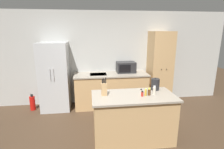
{
  "coord_description": "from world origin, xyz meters",
  "views": [
    {
      "loc": [
        -0.39,
        -2.62,
        2.07
      ],
      "look_at": [
        0.13,
        1.4,
        1.05
      ],
      "focal_mm": 28.0,
      "sensor_mm": 36.0,
      "label": 1
    }
  ],
  "objects_px": {
    "pantry_cabinet": "(160,68)",
    "spice_bottle_pale_salt": "(146,92)",
    "spice_bottle_tall_dark": "(141,92)",
    "fire_extinguisher": "(33,103)",
    "microwave": "(126,67)",
    "kettle": "(155,84)",
    "spice_bottle_green_herb": "(149,92)",
    "spice_bottle_short_red": "(142,94)",
    "refrigerator": "(55,77)",
    "knife_block": "(104,89)",
    "spice_bottle_amber_oil": "(154,90)"
  },
  "relations": [
    {
      "from": "refrigerator",
      "to": "spice_bottle_green_herb",
      "type": "xyz_separation_m",
      "value": [
        1.99,
        -1.67,
        0.09
      ]
    },
    {
      "from": "kettle",
      "to": "fire_extinguisher",
      "type": "relative_size",
      "value": 0.58
    },
    {
      "from": "microwave",
      "to": "spice_bottle_short_red",
      "type": "relative_size",
      "value": 5.16
    },
    {
      "from": "knife_block",
      "to": "spice_bottle_tall_dark",
      "type": "relative_size",
      "value": 3.23
    },
    {
      "from": "microwave",
      "to": "kettle",
      "type": "distance_m",
      "value": 1.54
    },
    {
      "from": "spice_bottle_tall_dark",
      "to": "spice_bottle_pale_salt",
      "type": "bearing_deg",
      "value": -48.83
    },
    {
      "from": "spice_bottle_green_herb",
      "to": "kettle",
      "type": "height_order",
      "value": "kettle"
    },
    {
      "from": "spice_bottle_tall_dark",
      "to": "fire_extinguisher",
      "type": "bearing_deg",
      "value": 147.32
    },
    {
      "from": "spice_bottle_tall_dark",
      "to": "microwave",
      "type": "bearing_deg",
      "value": 87.62
    },
    {
      "from": "microwave",
      "to": "spice_bottle_pale_salt",
      "type": "relative_size",
      "value": 3.92
    },
    {
      "from": "refrigerator",
      "to": "microwave",
      "type": "height_order",
      "value": "refrigerator"
    },
    {
      "from": "microwave",
      "to": "spice_bottle_green_herb",
      "type": "relative_size",
      "value": 3.76
    },
    {
      "from": "spice_bottle_short_red",
      "to": "kettle",
      "type": "bearing_deg",
      "value": 41.22
    },
    {
      "from": "refrigerator",
      "to": "spice_bottle_tall_dark",
      "type": "xyz_separation_m",
      "value": [
        1.85,
        -1.61,
        0.07
      ]
    },
    {
      "from": "refrigerator",
      "to": "knife_block",
      "type": "xyz_separation_m",
      "value": [
        1.17,
        -1.57,
        0.14
      ]
    },
    {
      "from": "refrigerator",
      "to": "kettle",
      "type": "xyz_separation_m",
      "value": [
        2.21,
        -1.39,
        0.14
      ]
    },
    {
      "from": "refrigerator",
      "to": "spice_bottle_amber_oil",
      "type": "relative_size",
      "value": 10.96
    },
    {
      "from": "fire_extinguisher",
      "to": "spice_bottle_short_red",
      "type": "bearing_deg",
      "value": -34.3
    },
    {
      "from": "pantry_cabinet",
      "to": "microwave",
      "type": "bearing_deg",
      "value": 174.82
    },
    {
      "from": "knife_block",
      "to": "spice_bottle_amber_oil",
      "type": "bearing_deg",
      "value": -4.17
    },
    {
      "from": "microwave",
      "to": "spice_bottle_green_herb",
      "type": "height_order",
      "value": "microwave"
    },
    {
      "from": "microwave",
      "to": "kettle",
      "type": "height_order",
      "value": "microwave"
    },
    {
      "from": "knife_block",
      "to": "kettle",
      "type": "height_order",
      "value": "knife_block"
    },
    {
      "from": "spice_bottle_short_red",
      "to": "spice_bottle_pale_salt",
      "type": "xyz_separation_m",
      "value": [
        0.07,
        0.02,
        0.01
      ]
    },
    {
      "from": "fire_extinguisher",
      "to": "spice_bottle_amber_oil",
      "type": "bearing_deg",
      "value": -30.62
    },
    {
      "from": "fire_extinguisher",
      "to": "microwave",
      "type": "bearing_deg",
      "value": 3.24
    },
    {
      "from": "pantry_cabinet",
      "to": "spice_bottle_amber_oil",
      "type": "distance_m",
      "value": 1.85
    },
    {
      "from": "spice_bottle_green_herb",
      "to": "spice_bottle_short_red",
      "type": "bearing_deg",
      "value": -165.53
    },
    {
      "from": "microwave",
      "to": "spice_bottle_pale_salt",
      "type": "bearing_deg",
      "value": -90.26
    },
    {
      "from": "knife_block",
      "to": "spice_bottle_amber_oil",
      "type": "distance_m",
      "value": 0.94
    },
    {
      "from": "spice_bottle_green_herb",
      "to": "kettle",
      "type": "distance_m",
      "value": 0.36
    },
    {
      "from": "refrigerator",
      "to": "fire_extinguisher",
      "type": "bearing_deg",
      "value": -178.21
    },
    {
      "from": "refrigerator",
      "to": "microwave",
      "type": "relative_size",
      "value": 3.42
    },
    {
      "from": "pantry_cabinet",
      "to": "spice_bottle_pale_salt",
      "type": "bearing_deg",
      "value": -119.29
    },
    {
      "from": "kettle",
      "to": "knife_block",
      "type": "bearing_deg",
      "value": -170.46
    },
    {
      "from": "fire_extinguisher",
      "to": "pantry_cabinet",
      "type": "bearing_deg",
      "value": 0.94
    },
    {
      "from": "spice_bottle_green_herb",
      "to": "knife_block",
      "type": "bearing_deg",
      "value": 172.73
    },
    {
      "from": "refrigerator",
      "to": "spice_bottle_short_red",
      "type": "xyz_separation_m",
      "value": [
        1.85,
        -1.71,
        0.07
      ]
    },
    {
      "from": "refrigerator",
      "to": "kettle",
      "type": "height_order",
      "value": "refrigerator"
    },
    {
      "from": "refrigerator",
      "to": "spice_bottle_short_red",
      "type": "relative_size",
      "value": 17.65
    },
    {
      "from": "microwave",
      "to": "spice_bottle_pale_salt",
      "type": "height_order",
      "value": "microwave"
    },
    {
      "from": "microwave",
      "to": "spice_bottle_short_red",
      "type": "bearing_deg",
      "value": -92.46
    },
    {
      "from": "spice_bottle_amber_oil",
      "to": "kettle",
      "type": "bearing_deg",
      "value": 65.94
    },
    {
      "from": "spice_bottle_pale_salt",
      "to": "kettle",
      "type": "distance_m",
      "value": 0.42
    },
    {
      "from": "spice_bottle_pale_salt",
      "to": "pantry_cabinet",
      "type": "bearing_deg",
      "value": 60.71
    },
    {
      "from": "knife_block",
      "to": "spice_bottle_pale_salt",
      "type": "bearing_deg",
      "value": -8.97
    },
    {
      "from": "knife_block",
      "to": "spice_bottle_amber_oil",
      "type": "xyz_separation_m",
      "value": [
        0.93,
        -0.07,
        -0.05
      ]
    },
    {
      "from": "spice_bottle_pale_salt",
      "to": "fire_extinguisher",
      "type": "distance_m",
      "value": 3.14
    },
    {
      "from": "pantry_cabinet",
      "to": "spice_bottle_tall_dark",
      "type": "relative_size",
      "value": 19.47
    },
    {
      "from": "spice_bottle_pale_salt",
      "to": "kettle",
      "type": "relative_size",
      "value": 0.52
    }
  ]
}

